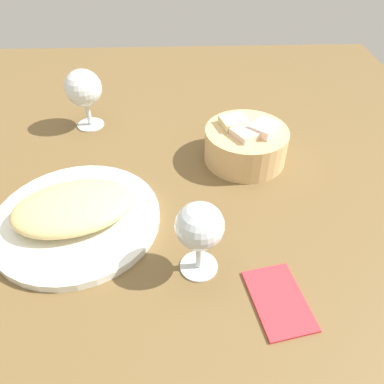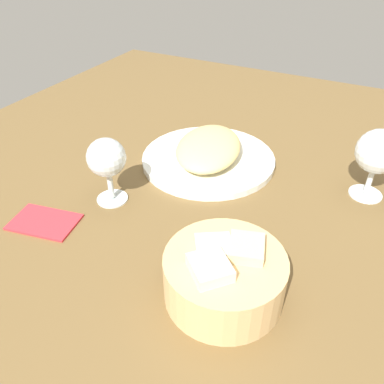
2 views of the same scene
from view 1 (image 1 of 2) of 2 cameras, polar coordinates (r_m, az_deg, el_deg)
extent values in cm
cube|color=brown|center=(70.69, -8.83, 0.38)|extent=(140.00, 140.00, 2.00)
cylinder|color=white|center=(64.71, -17.24, -4.01)|extent=(27.50, 27.50, 1.40)
ellipsoid|color=#E4C77E|center=(62.84, -17.74, -2.23)|extent=(22.06, 17.17, 4.16)
cone|color=#398A36|center=(64.83, -23.63, -4.26)|extent=(4.15, 4.15, 1.37)
cylinder|color=tan|center=(74.52, 8.22, 7.17)|extent=(16.15, 16.15, 6.78)
cube|color=beige|center=(73.06, 10.87, 8.49)|extent=(6.77, 6.80, 5.05)
cube|color=beige|center=(74.41, 6.38, 9.48)|extent=(6.09, 5.76, 5.00)
cube|color=beige|center=(71.46, 8.07, 7.77)|extent=(6.01, 6.16, 4.66)
cylinder|color=silver|center=(56.11, 1.05, -11.24)|extent=(5.60, 5.60, 0.60)
cylinder|color=silver|center=(53.95, 1.09, -9.47)|extent=(1.00, 1.00, 4.89)
sphere|color=silver|center=(49.55, 1.18, -5.23)|extent=(6.76, 6.76, 6.76)
cylinder|color=silver|center=(89.39, -15.30, 10.02)|extent=(5.97, 5.97, 0.60)
cylinder|color=silver|center=(88.10, -15.60, 11.47)|extent=(1.00, 1.00, 4.66)
sphere|color=silver|center=(85.29, -16.38, 15.09)|extent=(7.88, 7.88, 7.88)
cube|color=red|center=(54.06, 13.21, -15.76)|extent=(8.98, 12.14, 0.80)
camera|label=2|loc=(0.86, 36.93, 33.55)|focal=36.25mm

